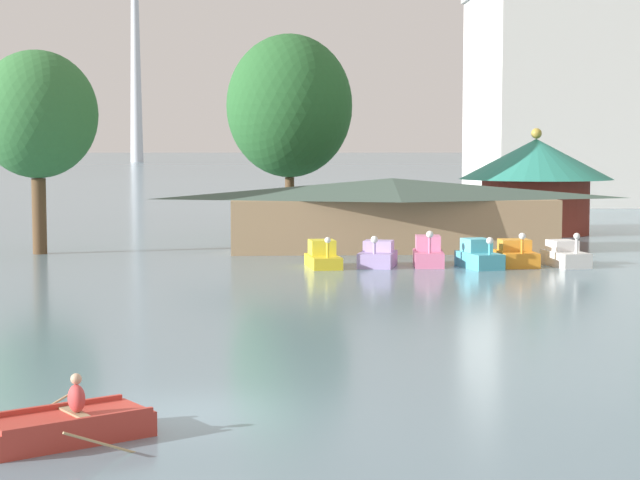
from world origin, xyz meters
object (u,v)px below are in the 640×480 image
Objects in this scene: pedal_boat_yellow at (323,257)px; green_roof_pavilion at (536,178)px; rowboat_with_rower at (66,427)px; pedal_boat_white at (565,256)px; shoreline_tree_tall_left at (37,115)px; pedal_boat_orange at (516,255)px; boathouse at (392,213)px; pedal_boat_cyan at (479,256)px; pedal_boat_pink at (428,254)px; shoreline_tree_mid at (289,106)px; pedal_boat_lavender at (378,256)px; background_building_block at (627,93)px.

green_roof_pavilion is (15.13, 19.33, 3.17)m from pedal_boat_yellow.
rowboat_with_rower is 1.13× the size of pedal_boat_white.
pedal_boat_white is at bearing 82.99° from pedal_boat_yellow.
shoreline_tree_tall_left is (-7.94, 37.85, 7.11)m from rowboat_with_rower.
pedal_boat_orange is 9.65m from boathouse.
pedal_boat_cyan is at bearing 78.11° from pedal_boat_yellow.
pedal_boat_pink reaches higher than rowboat_with_rower.
pedal_boat_white is 0.16× the size of boathouse.
pedal_boat_lavender is at bearing -77.39° from shoreline_tree_mid.
shoreline_tree_tall_left is at bearing -177.45° from boathouse.
pedal_boat_cyan is 2.09m from pedal_boat_orange.
pedal_boat_cyan is 24.47m from shoreline_tree_tall_left.
pedal_boat_pink is (11.92, 31.00, 0.29)m from rowboat_with_rower.
green_roof_pavilion reaches higher than pedal_boat_cyan.
boathouse is (-7.37, 8.24, 1.59)m from pedal_boat_white.
shoreline_tree_tall_left reaches higher than pedal_boat_cyan.
boathouse is (-3.07, 8.84, 1.54)m from pedal_boat_cyan.
green_roof_pavilion is (5.82, 19.26, 3.16)m from pedal_boat_orange.
green_roof_pavilion is at bearing -146.90° from rowboat_with_rower.
boathouse is at bearing -58.45° from shoreline_tree_mid.
pedal_boat_white is at bearing 91.09° from pedal_boat_pink.
pedal_boat_pink is at bearing -19.02° from shoreline_tree_tall_left.
pedal_boat_yellow is 11.66m from pedal_boat_white.
background_building_block reaches higher than green_roof_pavilion.
background_building_block is at bearing 141.25° from pedal_boat_cyan.
pedal_boat_lavender is 20.01m from shoreline_tree_tall_left.
shoreline_tree_tall_left is 0.85× the size of shoreline_tree_mid.
background_building_block is (24.64, 57.27, 10.53)m from pedal_boat_orange.
pedal_boat_lavender is 9.02m from pedal_boat_white.
boathouse reaches higher than pedal_boat_lavender.
rowboat_with_rower is at bearing -114.88° from background_building_block.
pedal_boat_orange is 20.36m from green_roof_pavilion.
rowboat_with_rower is at bearing -78.15° from shoreline_tree_tall_left.
pedal_boat_orange reaches higher than pedal_boat_cyan.
pedal_boat_orange is (6.66, -0.12, 0.01)m from pedal_boat_lavender.
background_building_block is at bearing 142.70° from pedal_boat_yellow.
pedal_boat_cyan is 0.10× the size of background_building_block.
background_building_block is (31.31, 57.15, 10.54)m from pedal_boat_lavender.
pedal_boat_cyan is (14.16, 29.86, 0.27)m from rowboat_with_rower.
boathouse reaches higher than pedal_boat_pink.
pedal_boat_pink is 0.99× the size of pedal_boat_white.
shoreline_tree_tall_left is 0.36× the size of background_building_block.
shoreline_tree_mid is 53.56m from background_building_block.
pedal_boat_yellow reaches higher than rowboat_with_rower.
pedal_boat_white is (2.35, -0.14, -0.01)m from pedal_boat_orange.
pedal_boat_yellow is at bearing -128.04° from green_roof_pavilion.
green_roof_pavilion is (10.01, 18.86, 3.10)m from pedal_boat_pink.
rowboat_with_rower is at bearing -19.24° from pedal_boat_yellow.
boathouse is at bearing -176.99° from pedal_boat_lavender.
rowboat_with_rower is 31.28m from pedal_boat_yellow.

